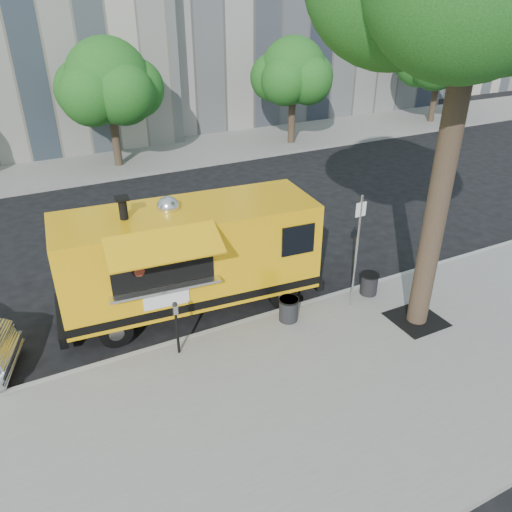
{
  "coord_description": "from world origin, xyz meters",
  "views": [
    {
      "loc": [
        -5.45,
        -9.95,
        7.31
      ],
      "look_at": [
        -0.39,
        0.0,
        1.31
      ],
      "focal_mm": 35.0,
      "sensor_mm": 36.0,
      "label": 1
    }
  ],
  "objects_px": {
    "trash_bin_right": "(289,309)",
    "parking_meter": "(176,322)",
    "far_tree_b": "(108,81)",
    "far_tree_c": "(293,71)",
    "far_tree_d": "(441,56)",
    "food_truck": "(189,256)",
    "trash_bin_left": "(369,283)",
    "sign_post": "(357,246)"
  },
  "relations": [
    {
      "from": "food_truck",
      "to": "far_tree_d",
      "type": "bearing_deg",
      "value": 36.24
    },
    {
      "from": "far_tree_c",
      "to": "parking_meter",
      "type": "distance_m",
      "value": 17.82
    },
    {
      "from": "far_tree_b",
      "to": "parking_meter",
      "type": "relative_size",
      "value": 4.12
    },
    {
      "from": "sign_post",
      "to": "far_tree_b",
      "type": "bearing_deg",
      "value": 100.15
    },
    {
      "from": "far_tree_d",
      "to": "trash_bin_right",
      "type": "bearing_deg",
      "value": -142.49
    },
    {
      "from": "far_tree_c",
      "to": "parking_meter",
      "type": "bearing_deg",
      "value": -128.66
    },
    {
      "from": "far_tree_c",
      "to": "food_truck",
      "type": "xyz_separation_m",
      "value": [
        -10.03,
        -11.98,
        -2.2
      ]
    },
    {
      "from": "far_tree_c",
      "to": "food_truck",
      "type": "height_order",
      "value": "far_tree_c"
    },
    {
      "from": "sign_post",
      "to": "trash_bin_right",
      "type": "distance_m",
      "value": 2.23
    },
    {
      "from": "far_tree_d",
      "to": "trash_bin_left",
      "type": "height_order",
      "value": "far_tree_d"
    },
    {
      "from": "food_truck",
      "to": "trash_bin_right",
      "type": "relative_size",
      "value": 11.24
    },
    {
      "from": "far_tree_c",
      "to": "sign_post",
      "type": "distance_m",
      "value": 15.48
    },
    {
      "from": "far_tree_d",
      "to": "parking_meter",
      "type": "distance_m",
      "value": 25.38
    },
    {
      "from": "far_tree_c",
      "to": "parking_meter",
      "type": "height_order",
      "value": "far_tree_c"
    },
    {
      "from": "parking_meter",
      "to": "far_tree_c",
      "type": "bearing_deg",
      "value": 51.34
    },
    {
      "from": "far_tree_c",
      "to": "trash_bin_left",
      "type": "relative_size",
      "value": 8.91
    },
    {
      "from": "food_truck",
      "to": "trash_bin_left",
      "type": "height_order",
      "value": "food_truck"
    },
    {
      "from": "far_tree_b",
      "to": "far_tree_d",
      "type": "relative_size",
      "value": 0.97
    },
    {
      "from": "far_tree_b",
      "to": "trash_bin_right",
      "type": "distance_m",
      "value": 14.49
    },
    {
      "from": "trash_bin_right",
      "to": "parking_meter",
      "type": "bearing_deg",
      "value": 179.55
    },
    {
      "from": "far_tree_c",
      "to": "far_tree_d",
      "type": "height_order",
      "value": "far_tree_d"
    },
    {
      "from": "far_tree_c",
      "to": "parking_meter",
      "type": "relative_size",
      "value": 3.9
    },
    {
      "from": "trash_bin_left",
      "to": "parking_meter",
      "type": "bearing_deg",
      "value": -179.46
    },
    {
      "from": "parking_meter",
      "to": "food_truck",
      "type": "relative_size",
      "value": 0.2
    },
    {
      "from": "far_tree_c",
      "to": "far_tree_d",
      "type": "distance_m",
      "value": 10.0
    },
    {
      "from": "far_tree_b",
      "to": "sign_post",
      "type": "relative_size",
      "value": 1.83
    },
    {
      "from": "parking_meter",
      "to": "trash_bin_right",
      "type": "relative_size",
      "value": 2.24
    },
    {
      "from": "far_tree_d",
      "to": "trash_bin_right",
      "type": "height_order",
      "value": "far_tree_d"
    },
    {
      "from": "trash_bin_left",
      "to": "trash_bin_right",
      "type": "xyz_separation_m",
      "value": [
        -2.5,
        -0.07,
        0.01
      ]
    },
    {
      "from": "far_tree_c",
      "to": "trash_bin_right",
      "type": "relative_size",
      "value": 8.73
    },
    {
      "from": "far_tree_b",
      "to": "parking_meter",
      "type": "distance_m",
      "value": 14.48
    },
    {
      "from": "sign_post",
      "to": "trash_bin_left",
      "type": "xyz_separation_m",
      "value": [
        0.75,
        0.25,
        -1.39
      ]
    },
    {
      "from": "far_tree_b",
      "to": "far_tree_d",
      "type": "bearing_deg",
      "value": -0.3
    },
    {
      "from": "far_tree_b",
      "to": "far_tree_d",
      "type": "height_order",
      "value": "far_tree_d"
    },
    {
      "from": "far_tree_b",
      "to": "trash_bin_left",
      "type": "bearing_deg",
      "value": -76.75
    },
    {
      "from": "far_tree_b",
      "to": "parking_meter",
      "type": "bearing_deg",
      "value": -98.1
    },
    {
      "from": "trash_bin_left",
      "to": "far_tree_d",
      "type": "bearing_deg",
      "value": 41.52
    },
    {
      "from": "far_tree_b",
      "to": "far_tree_d",
      "type": "distance_m",
      "value": 19.0
    },
    {
      "from": "trash_bin_left",
      "to": "trash_bin_right",
      "type": "height_order",
      "value": "trash_bin_right"
    },
    {
      "from": "far_tree_b",
      "to": "far_tree_c",
      "type": "xyz_separation_m",
      "value": [
        9.0,
        -0.3,
        -0.12
      ]
    },
    {
      "from": "far_tree_b",
      "to": "parking_meter",
      "type": "xyz_separation_m",
      "value": [
        -2.0,
        -14.05,
        -2.85
      ]
    },
    {
      "from": "food_truck",
      "to": "trash_bin_right",
      "type": "distance_m",
      "value": 2.77
    }
  ]
}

